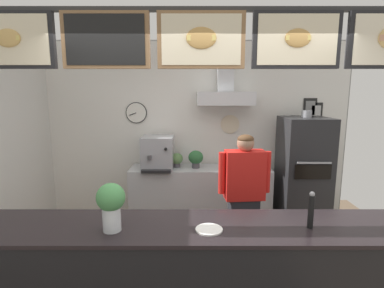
% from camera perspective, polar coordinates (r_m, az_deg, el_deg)
% --- Properties ---
extents(back_wall_assembly, '(4.82, 2.40, 2.82)m').
position_cam_1_polar(back_wall_assembly, '(4.71, 1.39, 3.43)').
color(back_wall_assembly, gray).
rests_on(back_wall_assembly, ground_plane).
extents(service_counter, '(4.01, 0.65, 1.00)m').
position_cam_1_polar(service_counter, '(2.69, 1.90, -24.95)').
color(service_counter, black).
rests_on(service_counter, ground_plane).
extents(back_prep_counter, '(2.12, 0.53, 0.90)m').
position_cam_1_polar(back_prep_counter, '(4.70, 1.70, -9.94)').
color(back_prep_counter, '#B7BABF').
rests_on(back_prep_counter, ground_plane).
extents(pizza_oven, '(0.65, 0.74, 1.78)m').
position_cam_1_polar(pizza_oven, '(4.72, 20.53, -5.41)').
color(pizza_oven, '#232326').
rests_on(pizza_oven, ground_plane).
extents(shop_worker, '(0.61, 0.26, 1.56)m').
position_cam_1_polar(shop_worker, '(3.61, 10.03, -9.72)').
color(shop_worker, '#232328').
rests_on(shop_worker, ground_plane).
extents(espresso_machine, '(0.47, 0.54, 0.49)m').
position_cam_1_polar(espresso_machine, '(4.51, -6.37, -1.64)').
color(espresso_machine, '#A3A5AD').
rests_on(espresso_machine, back_prep_counter).
extents(potted_thyme, '(0.19, 0.19, 0.22)m').
position_cam_1_polar(potted_thyme, '(4.64, 10.42, -2.87)').
color(potted_thyme, beige).
rests_on(potted_thyme, back_prep_counter).
extents(potted_rosemary, '(0.22, 0.22, 0.27)m').
position_cam_1_polar(potted_rosemary, '(4.51, 0.89, -2.70)').
color(potted_rosemary, '#4C4C51').
rests_on(potted_rosemary, back_prep_counter).
extents(potted_basil, '(0.15, 0.15, 0.20)m').
position_cam_1_polar(potted_basil, '(4.59, 6.49, -3.11)').
color(potted_basil, '#4C4C51').
rests_on(potted_basil, back_prep_counter).
extents(potted_sage, '(0.19, 0.19, 0.22)m').
position_cam_1_polar(potted_sage, '(4.57, -2.76, -2.94)').
color(potted_sage, '#4C4C51').
rests_on(potted_sage, back_prep_counter).
extents(basil_vase, '(0.21, 0.21, 0.37)m').
position_cam_1_polar(basil_vase, '(2.35, -15.03, -11.09)').
color(basil_vase, silver).
rests_on(basil_vase, service_counter).
extents(condiment_plate, '(0.21, 0.21, 0.01)m').
position_cam_1_polar(condiment_plate, '(2.36, 3.43, -15.97)').
color(condiment_plate, white).
rests_on(condiment_plate, service_counter).
extents(pepper_grinder, '(0.04, 0.04, 0.29)m').
position_cam_1_polar(pepper_grinder, '(2.51, 21.92, -11.64)').
color(pepper_grinder, black).
rests_on(pepper_grinder, service_counter).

